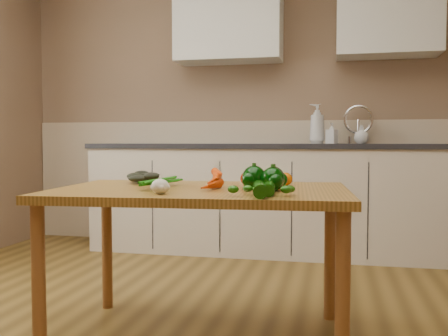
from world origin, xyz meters
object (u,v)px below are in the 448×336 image
leafy_greens (143,174)px  tomato_a (248,178)px  carrot_bunch (197,181)px  pepper_b (273,178)px  pepper_a (254,178)px  soap_bottle_c (361,134)px  soap_bottle_a (317,124)px  tomato_c (285,179)px  table (201,205)px  pepper_c (273,179)px  tomato_b (267,177)px  garlic_bulb (160,186)px  zucchini_b (260,189)px  zucchini_a (269,189)px  soap_bottle_b (332,133)px

leafy_greens → tomato_a: 0.55m
carrot_bunch → pepper_b: (0.35, 0.00, 0.02)m
leafy_greens → pepper_a: (0.61, -0.24, 0.01)m
soap_bottle_c → leafy_greens: bearing=-135.1°
soap_bottle_a → tomato_c: 1.79m
table → tomato_a: (0.19, 0.17, 0.11)m
leafy_greens → pepper_a: pepper_a is taller
table → pepper_c: (0.33, -0.05, 0.13)m
tomato_a → tomato_b: 0.12m
table → garlic_bulb: 0.32m
pepper_b → tomato_a: 0.21m
soap_bottle_c → pepper_b: size_ratio=1.50×
soap_bottle_a → garlic_bulb: soap_bottle_a is taller
soap_bottle_a → tomato_c: size_ratio=4.71×
soap_bottle_a → tomato_b: 1.76m
soap_bottle_a → zucchini_b: soap_bottle_a is taller
carrot_bunch → tomato_c: bearing=24.6°
table → zucchini_b: 0.43m
tomato_b → zucchini_a: bearing=-81.7°
soap_bottle_c → pepper_a: (-0.56, -2.06, -0.22)m
table → leafy_greens: bearing=147.1°
carrot_bunch → pepper_c: bearing=-13.7°
soap_bottle_b → tomato_c: soap_bottle_b is taller
leafy_greens → zucchini_a: 0.82m
soap_bottle_a → carrot_bunch: size_ratio=1.33×
tomato_b → pepper_c: bearing=-78.1°
soap_bottle_c → zucchini_b: 2.37m
soap_bottle_c → garlic_bulb: soap_bottle_c is taller
leafy_greens → tomato_a: size_ratio=2.43×
tomato_c → table: bearing=-149.3°
pepper_a → tomato_b: size_ratio=1.33×
soap_bottle_a → pepper_c: (-0.12, -2.03, -0.31)m
tomato_b → pepper_a: bearing=-93.6°
garlic_bulb → pepper_a: 0.42m
leafy_greens → pepper_c: bearing=-20.1°
table → soap_bottle_a: soap_bottle_a is taller
leafy_greens → tomato_c: (0.73, 0.01, -0.02)m
pepper_a → zucchini_b: bearing=-76.1°
table → zucchini_b: zucchini_b is taller
pepper_b → zucchini_b: bearing=-93.7°
soap_bottle_b → pepper_c: size_ratio=1.68×
zucchini_a → tomato_c: bearing=86.9°
soap_bottle_b → zucchini_a: bearing=-69.0°
zucchini_b → carrot_bunch: bearing=138.9°
soap_bottle_a → pepper_c: soap_bottle_a is taller
tomato_b → tomato_c: size_ratio=1.16×
tomato_b → tomato_a: bearing=-133.5°
tomato_b → soap_bottle_a: bearing=83.9°
tomato_b → carrot_bunch: bearing=-139.5°
soap_bottle_a → zucchini_b: (-0.14, -2.26, -0.33)m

